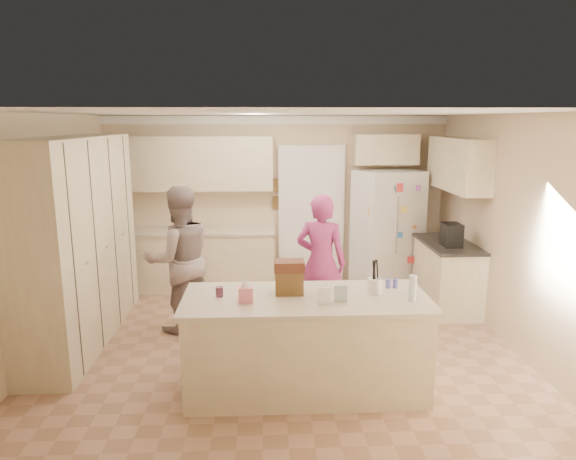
{
  "coord_description": "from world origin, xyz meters",
  "views": [
    {
      "loc": [
        -0.17,
        -5.6,
        2.52
      ],
      "look_at": [
        0.1,
        0.35,
        1.25
      ],
      "focal_mm": 32.0,
      "sensor_mm": 36.0,
      "label": 1
    }
  ],
  "objects_px": {
    "utensil_crock": "(375,286)",
    "teen_boy": "(179,259)",
    "refrigerator": "(387,230)",
    "island_base": "(306,346)",
    "teen_girl": "(321,262)",
    "dollhouse_body": "(289,282)",
    "tissue_box": "(246,294)",
    "coffee_maker": "(452,235)"
  },
  "relations": [
    {
      "from": "utensil_crock",
      "to": "teen_boy",
      "type": "bearing_deg",
      "value": 144.62
    },
    {
      "from": "refrigerator",
      "to": "island_base",
      "type": "bearing_deg",
      "value": -133.51
    },
    {
      "from": "teen_girl",
      "to": "refrigerator",
      "type": "bearing_deg",
      "value": -109.84
    },
    {
      "from": "utensil_crock",
      "to": "dollhouse_body",
      "type": "xyz_separation_m",
      "value": [
        -0.8,
        0.05,
        0.04
      ]
    },
    {
      "from": "refrigerator",
      "to": "tissue_box",
      "type": "distance_m",
      "value": 3.71
    },
    {
      "from": "refrigerator",
      "to": "tissue_box",
      "type": "bearing_deg",
      "value": -140.48
    },
    {
      "from": "teen_boy",
      "to": "dollhouse_body",
      "type": "bearing_deg",
      "value": 108.33
    },
    {
      "from": "coffee_maker",
      "to": "tissue_box",
      "type": "bearing_deg",
      "value": -142.43
    },
    {
      "from": "coffee_maker",
      "to": "island_base",
      "type": "bearing_deg",
      "value": -137.17
    },
    {
      "from": "coffee_maker",
      "to": "utensil_crock",
      "type": "relative_size",
      "value": 2.0
    },
    {
      "from": "island_base",
      "to": "coffee_maker",
      "type": "bearing_deg",
      "value": 42.83
    },
    {
      "from": "utensil_crock",
      "to": "coffee_maker",
      "type": "bearing_deg",
      "value": 52.88
    },
    {
      "from": "dollhouse_body",
      "to": "teen_girl",
      "type": "height_order",
      "value": "teen_girl"
    },
    {
      "from": "island_base",
      "to": "teen_girl",
      "type": "bearing_deg",
      "value": 78.45
    },
    {
      "from": "coffee_maker",
      "to": "teen_girl",
      "type": "relative_size",
      "value": 0.18
    },
    {
      "from": "tissue_box",
      "to": "teen_girl",
      "type": "height_order",
      "value": "teen_girl"
    },
    {
      "from": "island_base",
      "to": "utensil_crock",
      "type": "distance_m",
      "value": 0.86
    },
    {
      "from": "refrigerator",
      "to": "teen_girl",
      "type": "distance_m",
      "value": 1.93
    },
    {
      "from": "refrigerator",
      "to": "tissue_box",
      "type": "xyz_separation_m",
      "value": [
        -2.02,
        -3.11,
        0.1
      ]
    },
    {
      "from": "utensil_crock",
      "to": "dollhouse_body",
      "type": "relative_size",
      "value": 0.58
    },
    {
      "from": "tissue_box",
      "to": "dollhouse_body",
      "type": "distance_m",
      "value": 0.45
    },
    {
      "from": "tissue_box",
      "to": "teen_girl",
      "type": "bearing_deg",
      "value": 61.59
    },
    {
      "from": "island_base",
      "to": "utensil_crock",
      "type": "relative_size",
      "value": 14.67
    },
    {
      "from": "dollhouse_body",
      "to": "teen_boy",
      "type": "distance_m",
      "value": 1.89
    },
    {
      "from": "refrigerator",
      "to": "teen_girl",
      "type": "relative_size",
      "value": 1.07
    },
    {
      "from": "refrigerator",
      "to": "coffee_maker",
      "type": "xyz_separation_m",
      "value": [
        0.58,
        -1.11,
        0.17
      ]
    },
    {
      "from": "coffee_maker",
      "to": "teen_girl",
      "type": "bearing_deg",
      "value": -166.3
    },
    {
      "from": "refrigerator",
      "to": "island_base",
      "type": "height_order",
      "value": "refrigerator"
    },
    {
      "from": "teen_boy",
      "to": "coffee_maker",
      "type": "bearing_deg",
      "value": 163.12
    },
    {
      "from": "dollhouse_body",
      "to": "teen_girl",
      "type": "bearing_deg",
      "value": 71.82
    },
    {
      "from": "island_base",
      "to": "teen_boy",
      "type": "distance_m",
      "value": 2.11
    },
    {
      "from": "tissue_box",
      "to": "refrigerator",
      "type": "bearing_deg",
      "value": 56.96
    },
    {
      "from": "refrigerator",
      "to": "teen_boy",
      "type": "distance_m",
      "value": 3.24
    },
    {
      "from": "teen_boy",
      "to": "teen_girl",
      "type": "distance_m",
      "value": 1.71
    },
    {
      "from": "coffee_maker",
      "to": "tissue_box",
      "type": "relative_size",
      "value": 2.14
    },
    {
      "from": "island_base",
      "to": "dollhouse_body",
      "type": "relative_size",
      "value": 8.46
    },
    {
      "from": "tissue_box",
      "to": "dollhouse_body",
      "type": "xyz_separation_m",
      "value": [
        0.4,
        0.2,
        0.04
      ]
    },
    {
      "from": "refrigerator",
      "to": "utensil_crock",
      "type": "distance_m",
      "value": 3.07
    },
    {
      "from": "coffee_maker",
      "to": "dollhouse_body",
      "type": "height_order",
      "value": "coffee_maker"
    },
    {
      "from": "island_base",
      "to": "dollhouse_body",
      "type": "bearing_deg",
      "value": 146.31
    },
    {
      "from": "refrigerator",
      "to": "dollhouse_body",
      "type": "distance_m",
      "value": 3.33
    },
    {
      "from": "dollhouse_body",
      "to": "teen_girl",
      "type": "relative_size",
      "value": 0.16
    }
  ]
}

